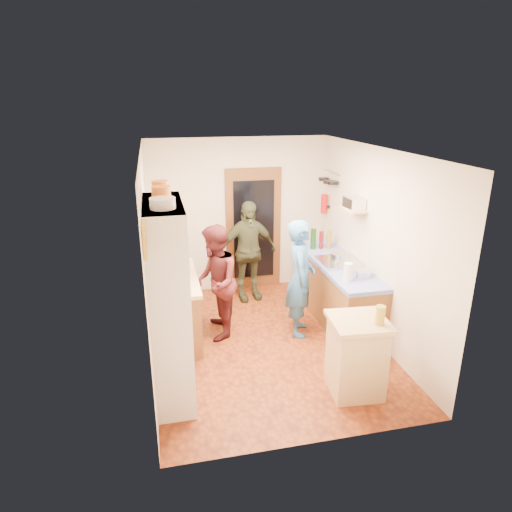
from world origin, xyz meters
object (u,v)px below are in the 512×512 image
object	(u,v)px
person_back	(248,251)
person_hob	(303,279)
hutch_body	(169,302)
person_left	(217,281)
island_base	(356,358)
right_counter_base	(336,292)

from	to	relation	value
person_back	person_hob	bearing A→B (deg)	-78.24
hutch_body	person_hob	bearing A→B (deg)	27.21
person_left	person_hob	bearing A→B (deg)	84.42
hutch_body	person_hob	size ratio (longest dim) A/B	1.32
person_hob	person_back	bearing A→B (deg)	36.14
person_left	person_back	size ratio (longest dim) A/B	0.96
island_base	person_left	bearing A→B (deg)	128.13
right_counter_base	person_hob	distance (m)	0.85
hutch_body	person_left	world-z (taller)	hutch_body
person_left	hutch_body	bearing A→B (deg)	-24.02
island_base	person_back	xyz separation A→B (m)	(-0.65, 2.79, 0.40)
right_counter_base	person_back	bearing A→B (deg)	139.01
island_base	hutch_body	bearing A→B (deg)	166.08
hutch_body	person_back	world-z (taller)	hutch_body
island_base	person_left	world-z (taller)	person_left
person_hob	right_counter_base	bearing A→B (deg)	-45.40
hutch_body	right_counter_base	xyz separation A→B (m)	(2.50, 1.30, -0.68)
right_counter_base	person_left	xyz separation A→B (m)	(-1.81, -0.11, 0.38)
person_hob	person_left	world-z (taller)	person_hob
right_counter_base	person_back	xyz separation A→B (m)	(-1.14, 0.99, 0.41)
hutch_body	island_base	distance (m)	2.18
person_hob	person_left	distance (m)	1.18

